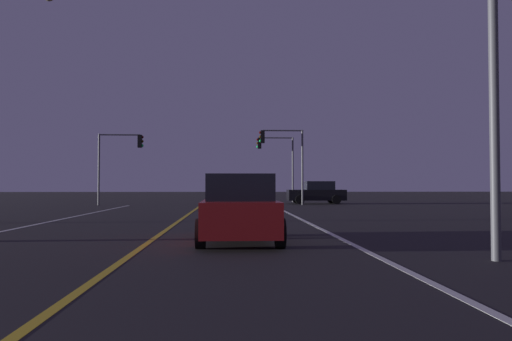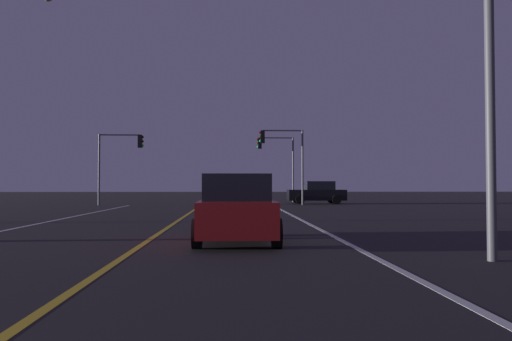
% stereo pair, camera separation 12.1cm
% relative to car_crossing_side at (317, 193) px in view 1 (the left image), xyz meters
% --- Properties ---
extents(lane_edge_right, '(0.16, 41.32, 0.01)m').
position_rel_car_crossing_side_xyz_m(lane_edge_right, '(-3.56, -22.98, -0.82)').
color(lane_edge_right, silver).
rests_on(lane_edge_right, ground).
extents(lane_center_divider, '(0.16, 41.32, 0.01)m').
position_rel_car_crossing_side_xyz_m(lane_center_divider, '(-8.55, -22.98, -0.82)').
color(lane_center_divider, gold).
rests_on(lane_center_divider, ground).
extents(car_crossing_side, '(4.30, 2.02, 1.70)m').
position_rel_car_crossing_side_xyz_m(car_crossing_side, '(0.00, 0.00, 0.00)').
color(car_crossing_side, black).
rests_on(car_crossing_side, ground).
extents(car_lead_same_lane, '(2.02, 4.30, 1.70)m').
position_rel_car_crossing_side_xyz_m(car_lead_same_lane, '(-6.28, -24.49, 0.00)').
color(car_lead_same_lane, black).
rests_on(car_lead_same_lane, ground).
extents(traffic_light_near_right, '(3.19, 0.36, 5.37)m').
position_rel_car_crossing_side_xyz_m(traffic_light_near_right, '(-2.86, -1.82, 3.18)').
color(traffic_light_near_right, '#4C4C51').
rests_on(traffic_light_near_right, ground).
extents(traffic_light_near_left, '(3.17, 0.36, 5.01)m').
position_rel_car_crossing_side_xyz_m(traffic_light_near_left, '(-14.21, -1.82, 2.92)').
color(traffic_light_near_left, '#4C4C51').
rests_on(traffic_light_near_left, ground).
extents(traffic_light_far_right, '(3.08, 0.36, 5.37)m').
position_rel_car_crossing_side_xyz_m(traffic_light_far_right, '(-2.81, 3.68, 3.17)').
color(traffic_light_far_right, '#4C4C51').
rests_on(traffic_light_far_right, ground).
extents(street_lamp_left_mid, '(2.46, 0.44, 8.95)m').
position_rel_car_crossing_side_xyz_m(street_lamp_left_mid, '(-15.10, -17.87, 4.79)').
color(street_lamp_left_mid, '#4C4C51').
rests_on(street_lamp_left_mid, ground).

